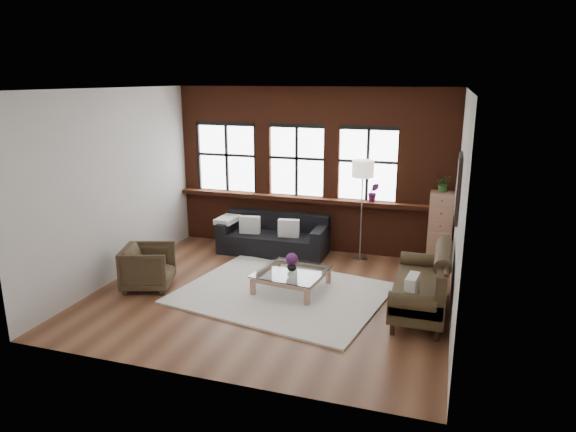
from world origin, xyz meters
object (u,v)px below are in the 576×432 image
(vintage_settee, at_px, (420,280))
(vase, at_px, (292,266))
(drawer_chest, at_px, (440,229))
(coffee_table, at_px, (292,281))
(floor_lamp, at_px, (362,207))
(armchair, at_px, (148,267))
(dark_sofa, at_px, (273,235))

(vintage_settee, xyz_separation_m, vase, (-2.02, 0.19, -0.08))
(drawer_chest, bearing_deg, coffee_table, -138.20)
(floor_lamp, bearing_deg, armchair, -141.60)
(vintage_settee, bearing_deg, armchair, -174.68)
(floor_lamp, bearing_deg, drawer_chest, 5.98)
(armchair, distance_m, drawer_chest, 5.20)
(coffee_table, bearing_deg, vintage_settee, -5.51)
(coffee_table, height_order, drawer_chest, drawer_chest)
(dark_sofa, bearing_deg, vase, -61.68)
(vase, bearing_deg, vintage_settee, -5.51)
(drawer_chest, xyz_separation_m, floor_lamp, (-1.43, -0.15, 0.34))
(armchair, xyz_separation_m, floor_lamp, (3.07, 2.44, 0.67))
(drawer_chest, relative_size, floor_lamp, 0.67)
(coffee_table, bearing_deg, armchair, -165.35)
(vase, bearing_deg, floor_lamp, 66.65)
(vase, bearing_deg, armchair, -165.35)
(vintage_settee, bearing_deg, coffee_table, 174.49)
(armchair, height_order, coffee_table, armchair)
(armchair, relative_size, floor_lamp, 0.38)
(drawer_chest, bearing_deg, vase, -138.20)
(armchair, bearing_deg, vase, -93.37)
(coffee_table, xyz_separation_m, drawer_chest, (2.23, 1.99, 0.52))
(dark_sofa, height_order, coffee_table, dark_sofa)
(vintage_settee, height_order, drawer_chest, drawer_chest)
(dark_sofa, xyz_separation_m, vintage_settee, (2.92, -1.86, 0.12))
(floor_lamp, bearing_deg, vintage_settee, -58.90)
(floor_lamp, bearing_deg, vase, -113.35)
(vintage_settee, height_order, floor_lamp, floor_lamp)
(dark_sofa, bearing_deg, drawer_chest, 6.02)
(coffee_table, distance_m, vase, 0.26)
(armchair, distance_m, floor_lamp, 3.98)
(dark_sofa, bearing_deg, floor_lamp, 6.06)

